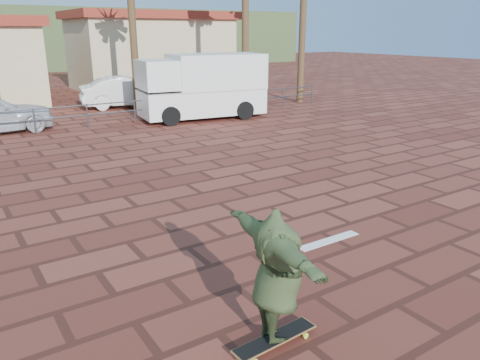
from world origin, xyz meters
name	(u,v)px	position (x,y,z in m)	size (l,w,h in m)	color
ground	(262,228)	(0.00, 0.00, 0.00)	(120.00, 120.00, 0.00)	brown
paint_stripe	(329,241)	(0.70, -1.20, 0.00)	(1.40, 0.22, 0.01)	white
guardrail	(87,112)	(0.00, 12.00, 0.68)	(24.06, 0.06, 1.00)	#47494F
building_east	(151,50)	(8.00, 24.00, 2.54)	(10.60, 6.60, 5.00)	beige
longboard	(275,339)	(-2.04, -3.10, 0.10)	(1.22, 0.33, 0.12)	olive
skateboarder	(277,276)	(-2.04, -3.10, 0.99)	(2.14, 0.58, 1.74)	#303E21
campervan	(203,85)	(5.04, 11.49, 1.48)	(5.69, 3.01, 2.82)	silver
car_white	(128,92)	(3.41, 16.50, 0.78)	(1.66, 4.76, 1.57)	silver
street_sign	(239,83)	(7.28, 12.00, 1.41)	(0.40, 0.15, 2.02)	gray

